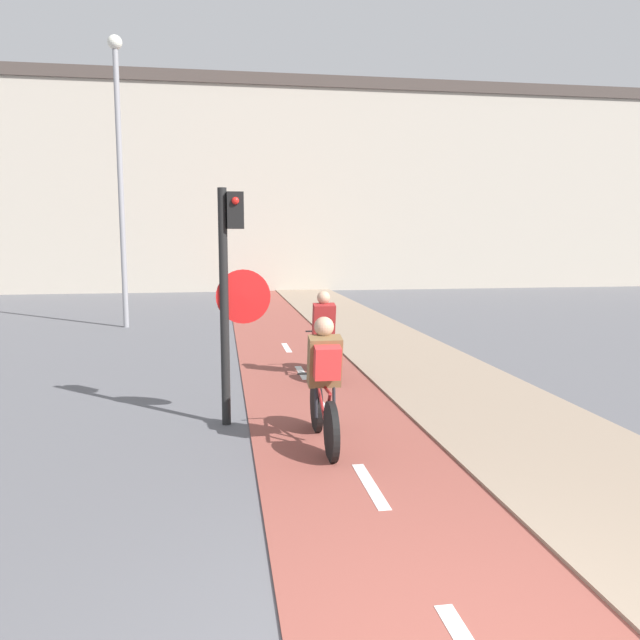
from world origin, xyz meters
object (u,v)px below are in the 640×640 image
traffic_light_pole (231,280)px  cyclist_far (323,338)px  street_lamp_far (119,154)px  cyclist_near (324,385)px

traffic_light_pole → cyclist_far: traffic_light_pole is taller
traffic_light_pole → street_lamp_far: size_ratio=0.40×
cyclist_near → cyclist_far: (0.57, 3.49, -0.05)m
cyclist_near → cyclist_far: bearing=80.8°
cyclist_far → street_lamp_far: bearing=122.0°
street_lamp_far → cyclist_near: street_lamp_far is taller
traffic_light_pole → cyclist_far: 3.13m
cyclist_near → street_lamp_far: bearing=109.5°
street_lamp_far → traffic_light_pole: bearing=-74.1°
traffic_light_pole → street_lamp_far: (-2.60, 9.11, 2.61)m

